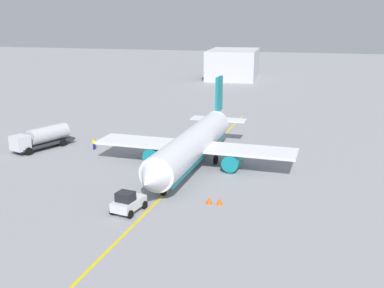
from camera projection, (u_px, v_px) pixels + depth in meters
name	position (u px, v px, depth m)	size (l,w,h in m)	color
ground_plane	(192.00, 167.00, 59.67)	(400.00, 400.00, 0.00)	#939399
airplane	(193.00, 145.00, 59.37)	(32.34, 26.18, 9.85)	white
fuel_tanker	(42.00, 137.00, 67.34)	(9.77, 5.77, 3.15)	#2D2D33
pushback_tug	(128.00, 202.00, 45.63)	(3.90, 2.87, 2.20)	silver
refueling_worker	(94.00, 144.00, 67.23)	(0.61, 0.51, 1.71)	navy
safety_cone_nose	(220.00, 201.00, 47.55)	(0.66, 0.66, 0.73)	#F2590F
safety_cone_wingtip	(209.00, 200.00, 47.80)	(0.67, 0.67, 0.75)	#F2590F
distant_hangar	(233.00, 64.00, 143.53)	(23.01, 15.76, 8.70)	silver
taxi_line_marking	(192.00, 167.00, 59.67)	(65.54, 0.30, 0.01)	yellow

